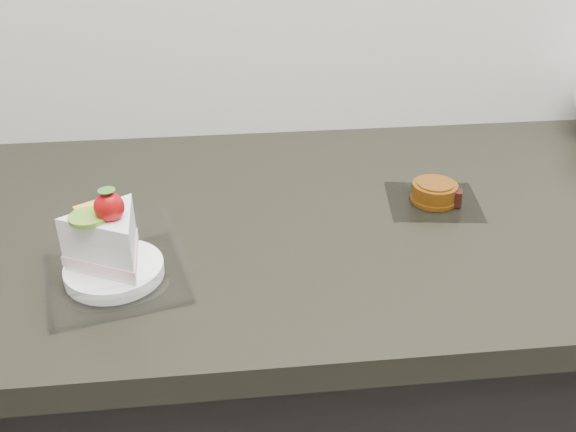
{
  "coord_description": "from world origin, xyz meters",
  "views": [
    {
      "loc": [
        -0.27,
        0.87,
        1.38
      ],
      "look_at": [
        -0.19,
        1.62,
        0.94
      ],
      "focal_mm": 40.0,
      "sensor_mm": 36.0,
      "label": 1
    }
  ],
  "objects": [
    {
      "name": "counter",
      "position": [
        0.0,
        1.69,
        0.45
      ],
      "size": [
        2.04,
        0.64,
        0.9
      ],
      "color": "black",
      "rests_on": "ground"
    },
    {
      "name": "cake_tray",
      "position": [
        -0.41,
        1.55,
        0.94
      ],
      "size": [
        0.2,
        0.2,
        0.13
      ],
      "rotation": [
        0.0,
        0.0,
        0.24
      ],
      "color": "white",
      "rests_on": "counter"
    },
    {
      "name": "mooncake_wrap",
      "position": [
        0.05,
        1.7,
        0.91
      ],
      "size": [
        0.15,
        0.14,
        0.03
      ],
      "rotation": [
        0.0,
        0.0,
        0.05
      ],
      "color": "white",
      "rests_on": "counter"
    }
  ]
}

